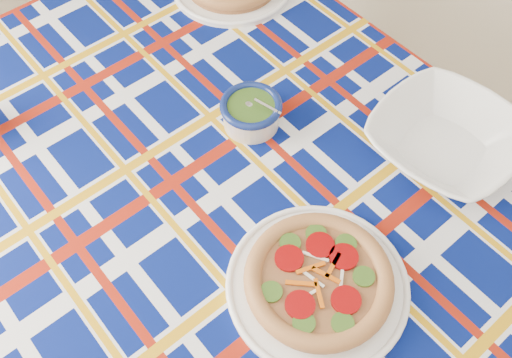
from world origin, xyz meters
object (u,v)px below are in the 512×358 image
Objects in this scene: dining_table at (269,230)px; pesto_bowl at (251,111)px; main_focaccia_plate at (319,280)px; serving_bowl at (446,140)px.

dining_table is 14.53× the size of pesto_bowl.
dining_table is 0.22m from main_focaccia_plate.
serving_bowl is (0.22, 0.34, 0.12)m from dining_table.
dining_table is at bearing -122.55° from serving_bowl.
pesto_bowl is 0.42m from serving_bowl.
pesto_bowl is at bearing -154.76° from serving_bowl.
pesto_bowl is at bearing 143.26° from main_focaccia_plate.
pesto_bowl is at bearing 149.46° from dining_table.
pesto_bowl is (-0.16, 0.16, 0.13)m from dining_table.
main_focaccia_plate reaches higher than dining_table.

